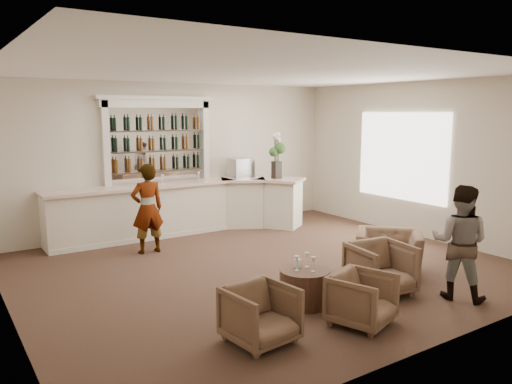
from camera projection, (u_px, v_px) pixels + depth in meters
ground at (266, 267)px, 8.64m from camera, size 8.00×8.00×0.00m
room_shell at (251, 130)px, 8.94m from camera, size 8.04×7.02×3.32m
bar_counter at (182, 208)px, 10.92m from camera, size 5.72×1.80×1.14m
back_bar_alcove at (158, 141)px, 10.85m from camera, size 2.64×0.25×3.00m
cocktail_table at (305, 287)px, 6.95m from camera, size 0.70×0.70×0.50m
sommelier at (147, 209)px, 9.42m from camera, size 0.63×0.42×1.71m
guest at (460, 242)px, 7.10m from camera, size 0.92×1.00×1.65m
armchair_left at (260, 315)px, 5.77m from camera, size 0.80×0.82×0.68m
armchair_center at (362, 299)px, 6.27m from camera, size 0.92×0.93×0.67m
armchair_right at (381, 268)px, 7.35m from camera, size 0.93×0.95×0.76m
armchair_far at (389, 252)px, 8.35m from camera, size 1.40×1.41×0.69m
espresso_machine at (241, 168)px, 11.71m from camera, size 0.52×0.44×0.45m
flower_vase at (277, 153)px, 11.46m from camera, size 0.28×0.28×1.05m
wine_glass_bar_left at (162, 179)px, 10.60m from camera, size 0.07×0.07×0.21m
wine_glass_bar_right at (198, 176)px, 11.10m from camera, size 0.07×0.07×0.21m
wine_glass_tbl_a at (297, 263)px, 6.85m from camera, size 0.07×0.07×0.21m
wine_glass_tbl_b at (307, 260)px, 7.01m from camera, size 0.07×0.07×0.21m
wine_glass_tbl_c at (313, 264)px, 6.81m from camera, size 0.07×0.07×0.21m
napkin_holder at (298, 263)px, 7.00m from camera, size 0.08×0.08×0.12m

